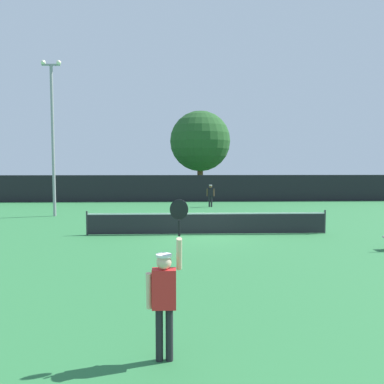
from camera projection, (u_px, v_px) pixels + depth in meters
ground_plane at (207, 234)px, 17.46m from camera, size 120.00×120.00×0.00m
tennis_net at (207, 223)px, 17.42m from camera, size 10.80×0.08×1.07m
perimeter_fence at (193, 188)px, 32.74m from camera, size 36.90×0.12×2.23m
player_serving at (165, 290)px, 6.14m from camera, size 0.67×0.40×2.59m
player_receiving at (210, 194)px, 28.54m from camera, size 0.57×0.24×1.62m
tennis_ball at (257, 228)px, 18.78m from camera, size 0.07×0.07×0.07m
light_pole at (53, 129)px, 23.19m from camera, size 1.18×0.28×9.28m
large_tree at (200, 141)px, 37.60m from camera, size 5.83×5.83×8.30m
parked_car_near at (156, 187)px, 40.88m from camera, size 2.28×4.36×1.69m
parked_car_mid at (253, 188)px, 38.02m from camera, size 2.29×4.36×1.69m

